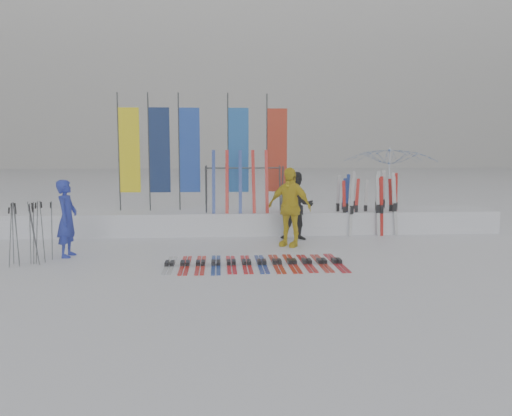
{
  "coord_description": "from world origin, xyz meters",
  "views": [
    {
      "loc": [
        -0.6,
        -9.05,
        2.2
      ],
      "look_at": [
        0.2,
        1.6,
        1.0
      ],
      "focal_mm": 35.0,
      "sensor_mm": 36.0,
      "label": 1
    }
  ],
  "objects": [
    {
      "name": "ground",
      "position": [
        0.0,
        0.0,
        0.0
      ],
      "size": [
        120.0,
        120.0,
        0.0
      ],
      "primitive_type": "plane",
      "color": "white",
      "rests_on": "ground"
    },
    {
      "name": "snow_bank",
      "position": [
        0.0,
        4.6,
        0.3
      ],
      "size": [
        14.0,
        1.6,
        0.6
      ],
      "primitive_type": "cube",
      "color": "white",
      "rests_on": "ground"
    },
    {
      "name": "person_blue",
      "position": [
        -3.78,
        1.59,
        0.81
      ],
      "size": [
        0.43,
        0.62,
        1.63
      ],
      "primitive_type": "imported",
      "rotation": [
        0.0,
        0.0,
        1.5
      ],
      "color": "#1C2CA8",
      "rests_on": "ground"
    },
    {
      "name": "person_black",
      "position": [
        1.35,
        3.26,
        0.85
      ],
      "size": [
        0.93,
        0.78,
        1.71
      ],
      "primitive_type": "imported",
      "rotation": [
        0.0,
        0.0,
        -0.17
      ],
      "color": "black",
      "rests_on": "ground"
    },
    {
      "name": "person_yellow",
      "position": [
        1.04,
        2.44,
        0.92
      ],
      "size": [
        1.15,
        0.98,
        1.85
      ],
      "primitive_type": "imported",
      "rotation": [
        0.0,
        0.0,
        -0.6
      ],
      "color": "yellow",
      "rests_on": "ground"
    },
    {
      "name": "tent_canopy",
      "position": [
        4.34,
        4.97,
        1.2
      ],
      "size": [
        3.23,
        3.26,
        2.4
      ],
      "primitive_type": "imported",
      "rotation": [
        0.0,
        0.0,
        0.27
      ],
      "color": "white",
      "rests_on": "ground"
    },
    {
      "name": "ski_row",
      "position": [
        0.09,
        0.56,
        0.04
      ],
      "size": [
        3.46,
        1.69,
        0.07
      ],
      "color": "silver",
      "rests_on": "ground"
    },
    {
      "name": "pole_cluster",
      "position": [
        -4.31,
        0.93,
        0.61
      ],
      "size": [
        0.7,
        0.66,
        1.25
      ],
      "color": "#595B60",
      "rests_on": "ground"
    },
    {
      "name": "feather_flags",
      "position": [
        -1.15,
        4.8,
        2.24
      ],
      "size": [
        4.64,
        0.16,
        3.2
      ],
      "color": "#383A3F",
      "rests_on": "ground"
    },
    {
      "name": "ski_rack",
      "position": [
        0.07,
        4.2,
        1.38
      ],
      "size": [
        2.04,
        0.8,
        1.23
      ],
      "color": "#383A3F",
      "rests_on": "ground"
    },
    {
      "name": "upright_skis",
      "position": [
        3.45,
        4.05,
        0.79
      ],
      "size": [
        1.66,
        1.0,
        1.7
      ],
      "color": "red",
      "rests_on": "ground"
    }
  ]
}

